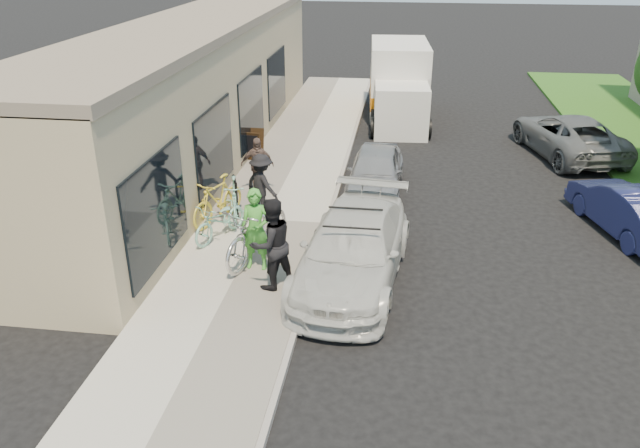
{
  "coord_description": "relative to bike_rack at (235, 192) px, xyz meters",
  "views": [
    {
      "loc": [
        1.28,
        -10.78,
        6.59
      ],
      "look_at": [
        -0.34,
        1.0,
        1.05
      ],
      "focal_mm": 35.0,
      "sensor_mm": 36.0,
      "label": 1
    }
  ],
  "objects": [
    {
      "name": "bystander_b",
      "position": [
        0.21,
        1.56,
        0.19
      ],
      "size": [
        0.95,
        0.55,
        1.53
      ],
      "primitive_type": "imported",
      "rotation": [
        0.0,
        0.0,
        0.2
      ],
      "color": "brown",
      "rests_on": "sidewalk"
    },
    {
      "name": "cruiser_bike_b",
      "position": [
        0.01,
        -1.41,
        -0.12
      ],
      "size": [
        1.23,
        1.8,
        0.9
      ],
      "primitive_type": "imported",
      "rotation": [
        0.0,
        0.0,
        -0.41
      ],
      "color": "#85C7B1",
      "rests_on": "sidewalk"
    },
    {
      "name": "far_car_gray",
      "position": [
        9.39,
        6.4,
        -0.05
      ],
      "size": [
        3.35,
        5.25,
        1.35
      ],
      "primitive_type": "imported",
      "rotation": [
        0.0,
        0.0,
        3.39
      ],
      "color": "#575A5C",
      "rests_on": "ground"
    },
    {
      "name": "sandwich_board",
      "position": [
        -0.53,
        4.12,
        -0.09
      ],
      "size": [
        0.6,
        0.61,
        0.94
      ],
      "rotation": [
        0.0,
        0.0,
        -0.05
      ],
      "color": "black",
      "rests_on": "sidewalk"
    },
    {
      "name": "curb",
      "position": [
        2.34,
        -0.27,
        -0.66
      ],
      "size": [
        0.12,
        34.0,
        0.13
      ],
      "primitive_type": "cube",
      "color": "gray",
      "rests_on": "ground"
    },
    {
      "name": "man_standing",
      "position": [
        1.65,
        -3.41,
        0.38
      ],
      "size": [
        1.16,
        1.15,
        1.89
      ],
      "primitive_type": "imported",
      "rotation": [
        0.0,
        0.0,
        3.88
      ],
      "color": "black",
      "rests_on": "sidewalk"
    },
    {
      "name": "woman_rider",
      "position": [
        1.17,
        -2.69,
        0.32
      ],
      "size": [
        0.65,
        0.43,
        1.77
      ],
      "primitive_type": "imported",
      "rotation": [
        0.0,
        0.0,
        -0.01
      ],
      "color": "green",
      "rests_on": "sidewalk"
    },
    {
      "name": "cruiser_bike_c",
      "position": [
        -0.3,
        -0.54,
        -0.0
      ],
      "size": [
        1.19,
        1.96,
        1.14
      ],
      "primitive_type": "imported",
      "rotation": [
        0.0,
        0.0,
        -0.38
      ],
      "color": "gold",
      "rests_on": "sidewalk"
    },
    {
      "name": "moving_truck",
      "position": [
        3.81,
        10.23,
        0.53
      ],
      "size": [
        2.51,
        5.85,
        2.82
      ],
      "rotation": [
        0.0,
        0.0,
        0.07
      ],
      "color": "silver",
      "rests_on": "ground"
    },
    {
      "name": "sidewalk",
      "position": [
        0.79,
        -0.27,
        -0.65
      ],
      "size": [
        3.0,
        34.0,
        0.15
      ],
      "primitive_type": "cube",
      "color": "#B1AC9F",
      "rests_on": "ground"
    },
    {
      "name": "far_car_blue",
      "position": [
        9.55,
        0.54,
        -0.11
      ],
      "size": [
        2.23,
        3.94,
        1.23
      ],
      "primitive_type": "imported",
      "rotation": [
        0.0,
        0.0,
        3.41
      ],
      "color": "#181D4A",
      "rests_on": "ground"
    },
    {
      "name": "sedan_white",
      "position": [
        3.2,
        -2.68,
        -0.01
      ],
      "size": [
        2.48,
        5.08,
        1.46
      ],
      "rotation": [
        0.0,
        0.0,
        -0.1
      ],
      "color": "silver",
      "rests_on": "ground"
    },
    {
      "name": "cruiser_bike_a",
      "position": [
        0.08,
        -0.37,
        -0.06
      ],
      "size": [
        0.91,
        1.78,
        1.03
      ],
      "primitive_type": "imported",
      "rotation": [
        0.0,
        0.0,
        0.26
      ],
      "color": "#85C7B1",
      "rests_on": "sidewalk"
    },
    {
      "name": "tandem_bike",
      "position": [
        1.11,
        -2.27,
        0.07
      ],
      "size": [
        1.56,
        2.59,
        1.28
      ],
      "primitive_type": "imported",
      "rotation": [
        0.0,
        0.0,
        -0.31
      ],
      "color": "silver",
      "rests_on": "sidewalk"
    },
    {
      "name": "ground",
      "position": [
        2.79,
        -3.27,
        -0.72
      ],
      "size": [
        120.0,
        120.0,
        0.0
      ],
      "primitive_type": "plane",
      "color": "black",
      "rests_on": "ground"
    },
    {
      "name": "bike_rack",
      "position": [
        0.0,
        0.0,
        0.0
      ],
      "size": [
        0.28,
        0.64,
        0.94
      ],
      "rotation": [
        0.0,
        0.0,
        0.36
      ],
      "color": "black",
      "rests_on": "sidewalk"
    },
    {
      "name": "storefront",
      "position": [
        -2.45,
        4.72,
        1.4
      ],
      "size": [
        3.6,
        20.0,
        4.22
      ],
      "color": "tan",
      "rests_on": "ground"
    },
    {
      "name": "bystander_a",
      "position": [
        0.67,
        0.07,
        0.22
      ],
      "size": [
        1.17,
        1.06,
        1.57
      ],
      "primitive_type": "imported",
      "rotation": [
        0.0,
        0.0,
        2.53
      ],
      "color": "black",
      "rests_on": "sidewalk"
    },
    {
      "name": "sedan_silver",
      "position": [
        3.38,
        2.29,
        -0.1
      ],
      "size": [
        1.58,
        3.7,
        1.25
      ],
      "primitive_type": "imported",
      "rotation": [
        0.0,
        0.0,
        -0.03
      ],
      "color": "#98999E",
      "rests_on": "ground"
    }
  ]
}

